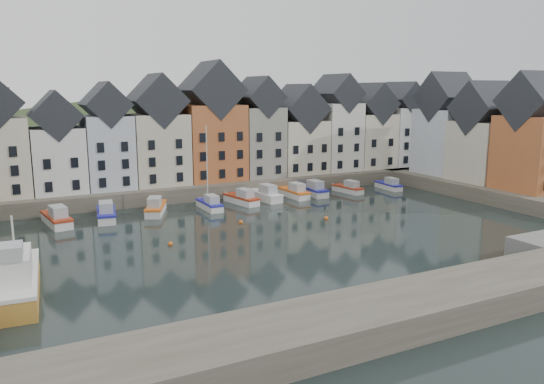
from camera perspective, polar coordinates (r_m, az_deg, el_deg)
ground at (r=57.66m, az=3.51°, el=-4.70°), size 260.00×260.00×0.00m
far_quay at (r=84.02m, az=-6.91°, el=0.92°), size 90.00×16.00×2.00m
right_quay at (r=83.98m, az=24.72°, el=-0.02°), size 14.00×54.00×2.00m
near_wall at (r=34.79m, az=7.84°, el=-13.87°), size 50.00×6.00×2.00m
hillside at (r=112.66m, az=-11.29°, el=-6.55°), size 153.60×70.40×64.00m
far_terrace at (r=82.32m, az=-4.44°, el=6.29°), size 72.37×8.16×17.78m
right_terrace at (r=85.42m, az=22.06°, el=5.72°), size 8.30×24.25×16.36m
mooring_buoys at (r=60.39m, az=-2.34°, el=-3.81°), size 20.50×5.50×0.50m
boat_a at (r=66.49m, az=-22.12°, el=-2.67°), size 3.09×7.16×2.66m
boat_b at (r=67.22m, az=-17.40°, el=-2.23°), size 3.13×7.06×2.62m
boat_c at (r=68.91m, az=-12.41°, el=-1.69°), size 4.36×6.82×2.51m
boat_d at (r=70.23m, az=-6.70°, el=-1.29°), size 1.88×5.86×11.16m
boat_e at (r=73.25m, az=-3.24°, el=-0.73°), size 3.19×6.52×2.40m
boat_f at (r=75.49m, az=-0.77°, el=-0.31°), size 2.85×7.00×2.62m
boat_g at (r=77.58m, az=2.41°, el=-0.04°), size 2.17×6.50×2.48m
boat_h at (r=79.36m, az=4.39°, el=0.21°), size 2.23×6.75×2.57m
boat_i at (r=81.98m, az=8.22°, el=0.38°), size 2.56×5.75×2.13m
boat_j at (r=85.88m, az=12.48°, el=0.71°), size 2.14×5.63×2.12m
large_vessel at (r=44.78m, az=-25.93°, el=-8.53°), size 4.09×12.08×6.18m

